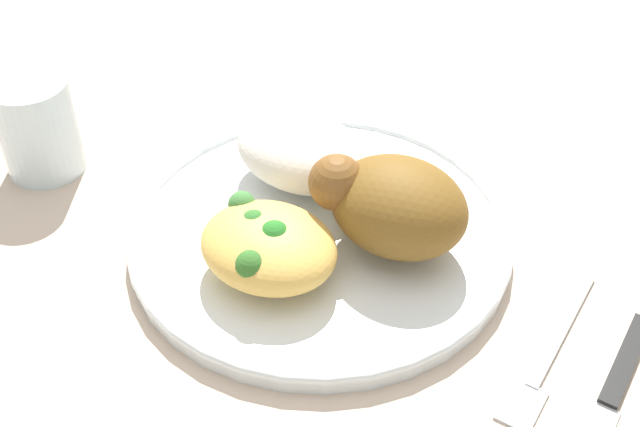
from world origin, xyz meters
TOP-DOWN VIEW (x-y plane):
  - ground_plane at (0.00, 0.00)m, footprint 2.00×2.00m
  - plate at (0.00, 0.00)m, footprint 0.28×0.28m
  - roasted_chicken at (-0.05, -0.01)m, footprint 0.11×0.08m
  - rice_pile at (0.04, -0.04)m, footprint 0.11×0.08m
  - mac_cheese_with_broccoli at (0.01, 0.06)m, footprint 0.09×0.08m
  - fork at (-0.18, 0.01)m, footprint 0.02×0.14m
  - knife at (-0.22, 0.03)m, footprint 0.02×0.19m
  - water_glass at (0.23, 0.04)m, footprint 0.06×0.06m

SIDE VIEW (x-z plane):
  - ground_plane at x=0.00m, z-range 0.00..0.00m
  - fork at x=-0.18m, z-range 0.00..0.01m
  - knife at x=-0.22m, z-range 0.00..0.01m
  - plate at x=0.00m, z-range 0.00..0.02m
  - mac_cheese_with_broccoli at x=0.01m, z-range 0.02..0.06m
  - water_glass at x=0.23m, z-range 0.00..0.08m
  - rice_pile at x=0.04m, z-range 0.02..0.06m
  - roasted_chicken at x=-0.05m, z-range 0.02..0.08m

